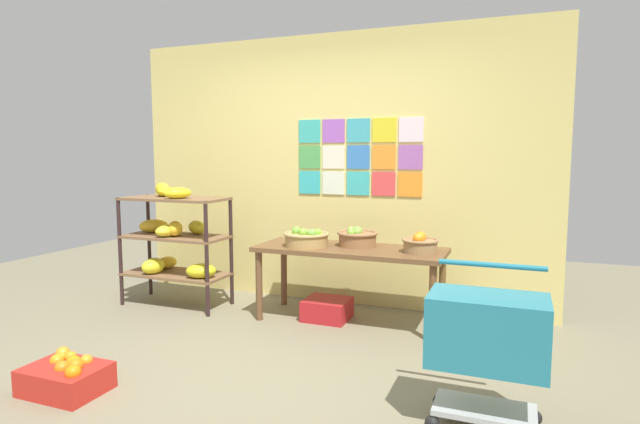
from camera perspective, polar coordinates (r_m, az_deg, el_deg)
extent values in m
plane|color=#777056|center=(3.71, -8.84, -16.83)|extent=(9.54, 9.54, 0.00)
cube|color=#DCC871|center=(5.05, 1.29, 4.63)|extent=(4.23, 0.06, 2.61)
cube|color=teal|center=(5.10, -1.16, 8.93)|extent=(0.22, 0.01, 0.22)
cube|color=#9A54BC|center=(5.01, 1.51, 8.97)|extent=(0.22, 0.01, 0.22)
cube|color=teal|center=(4.93, 4.28, 9.00)|extent=(0.22, 0.01, 0.22)
cube|color=yellow|center=(4.86, 7.14, 9.01)|extent=(0.22, 0.01, 0.22)
cube|color=silver|center=(4.81, 10.07, 8.99)|extent=(0.22, 0.01, 0.22)
cube|color=#4AA051|center=(5.10, -1.16, 6.11)|extent=(0.22, 0.01, 0.22)
cube|color=silver|center=(5.01, 1.50, 6.11)|extent=(0.22, 0.01, 0.22)
cube|color=#3575C4|center=(4.93, 4.26, 6.09)|extent=(0.22, 0.01, 0.22)
cube|color=orange|center=(4.86, 7.10, 6.05)|extent=(0.22, 0.01, 0.22)
cube|color=#9E59AB|center=(4.80, 10.01, 6.00)|extent=(0.22, 0.01, 0.22)
cube|color=#34B4BA|center=(5.10, -1.15, 3.30)|extent=(0.22, 0.01, 0.22)
cube|color=silver|center=(5.01, 1.50, 3.24)|extent=(0.22, 0.01, 0.22)
cube|color=#38B4B6|center=(4.93, 4.24, 3.18)|extent=(0.22, 0.01, 0.22)
cube|color=#E54245|center=(4.86, 7.06, 3.10)|extent=(0.22, 0.01, 0.22)
cube|color=orange|center=(4.81, 9.95, 3.02)|extent=(0.22, 0.01, 0.22)
cylinder|color=#2D1D1E|center=(5.34, -21.28, -4.13)|extent=(0.04, 0.04, 1.05)
cylinder|color=#2D1D1E|center=(4.74, -12.44, -5.15)|extent=(0.04, 0.04, 1.05)
cylinder|color=#2D1D1E|center=(5.65, -18.41, -3.47)|extent=(0.04, 0.04, 1.05)
cylinder|color=#2D1D1E|center=(5.08, -9.81, -4.31)|extent=(0.04, 0.04, 1.05)
cube|color=brown|center=(5.23, -15.62, -6.62)|extent=(1.02, 0.45, 0.03)
ellipsoid|color=yellow|center=(5.36, -17.85, -5.53)|extent=(0.28, 0.25, 0.13)
ellipsoid|color=yellow|center=(5.44, -16.60, -5.38)|extent=(0.21, 0.25, 0.12)
ellipsoid|color=yellow|center=(5.23, -18.00, -5.74)|extent=(0.22, 0.27, 0.14)
ellipsoid|color=yellow|center=(4.93, -13.05, -6.37)|extent=(0.33, 0.28, 0.14)
cube|color=brown|center=(5.16, -15.74, -2.65)|extent=(1.02, 0.45, 0.02)
ellipsoid|color=yellow|center=(5.10, -15.78, -1.79)|extent=(0.23, 0.26, 0.15)
ellipsoid|color=yellow|center=(5.42, -17.96, -1.47)|extent=(0.31, 0.31, 0.13)
ellipsoid|color=yellow|center=(5.10, -16.42, -1.97)|extent=(0.21, 0.32, 0.12)
ellipsoid|color=yellow|center=(5.19, -13.48, -1.67)|extent=(0.28, 0.22, 0.13)
cube|color=brown|center=(5.12, -15.86, 1.42)|extent=(1.02, 0.45, 0.02)
ellipsoid|color=yellow|center=(5.30, -16.89, 2.24)|extent=(0.27, 0.33, 0.10)
ellipsoid|color=yellow|center=(5.28, -17.05, 2.40)|extent=(0.24, 0.20, 0.13)
ellipsoid|color=yellow|center=(4.97, -15.53, 2.04)|extent=(0.29, 0.30, 0.11)
cube|color=brown|center=(4.48, 3.35, -4.20)|extent=(1.64, 0.63, 0.04)
cylinder|color=brown|center=(4.61, -6.77, -8.11)|extent=(0.06, 0.06, 0.62)
cylinder|color=brown|center=(4.14, 12.37, -9.91)|extent=(0.06, 0.06, 0.62)
cylinder|color=brown|center=(5.05, -4.02, -6.80)|extent=(0.06, 0.06, 0.62)
cylinder|color=brown|center=(4.62, 13.39, -8.20)|extent=(0.06, 0.06, 0.62)
cylinder|color=#90623B|center=(4.54, 4.17, -3.07)|extent=(0.33, 0.33, 0.11)
torus|color=olive|center=(4.53, 4.18, -2.35)|extent=(0.36, 0.36, 0.03)
sphere|color=#7ABA3B|center=(4.49, 3.47, -2.30)|extent=(0.07, 0.07, 0.07)
sphere|color=#7CAB42|center=(4.60, 3.45, -2.01)|extent=(0.07, 0.07, 0.07)
sphere|color=#6ABB3F|center=(4.57, 4.14, -2.10)|extent=(0.08, 0.08, 0.08)
sphere|color=#77AA42|center=(4.53, 4.17, -2.24)|extent=(0.08, 0.08, 0.08)
sphere|color=#6DBC44|center=(4.55, 4.29, -2.10)|extent=(0.07, 0.07, 0.07)
cylinder|color=#957147|center=(4.31, 11.05, -3.77)|extent=(0.27, 0.27, 0.10)
torus|color=olive|center=(4.30, 11.07, -3.10)|extent=(0.30, 0.30, 0.02)
sphere|color=orange|center=(4.37, 11.10, -2.73)|extent=(0.10, 0.10, 0.10)
sphere|color=orange|center=(4.30, 10.98, -2.83)|extent=(0.09, 0.09, 0.09)
sphere|color=orange|center=(4.27, 10.78, -2.91)|extent=(0.08, 0.08, 0.08)
sphere|color=orange|center=(4.30, 10.83, -2.86)|extent=(0.09, 0.09, 0.09)
cylinder|color=#AD894C|center=(4.52, -1.52, -3.13)|extent=(0.37, 0.37, 0.11)
torus|color=tan|center=(4.51, -1.53, -2.45)|extent=(0.40, 0.40, 0.03)
sphere|color=#79B939|center=(4.49, -1.87, -2.28)|extent=(0.08, 0.08, 0.08)
sphere|color=#78C233|center=(4.51, -0.28, -2.31)|extent=(0.07, 0.07, 0.07)
sphere|color=#6FB53A|center=(4.55, -2.65, -2.10)|extent=(0.08, 0.08, 0.08)
sphere|color=#6EB441|center=(4.46, -0.92, -2.37)|extent=(0.07, 0.07, 0.07)
cube|color=#B21D23|center=(4.66, 0.81, -10.71)|extent=(0.39, 0.35, 0.18)
cube|color=red|center=(3.68, -26.36, -16.26)|extent=(0.48, 0.35, 0.17)
sphere|color=orange|center=(3.64, -25.65, -14.88)|extent=(0.09, 0.09, 0.09)
sphere|color=orange|center=(3.70, -25.69, -14.69)|extent=(0.08, 0.08, 0.08)
sphere|color=orange|center=(3.50, -25.70, -15.74)|extent=(0.09, 0.09, 0.09)
sphere|color=orange|center=(3.60, -25.48, -15.18)|extent=(0.09, 0.09, 0.09)
sphere|color=orange|center=(3.80, -26.73, -14.25)|extent=(0.08, 0.08, 0.08)
sphere|color=orange|center=(3.62, -26.68, -15.22)|extent=(0.09, 0.09, 0.09)
sphere|color=orange|center=(3.67, -24.49, -14.79)|extent=(0.08, 0.08, 0.08)
sphere|color=orange|center=(3.76, -25.90, -14.26)|extent=(0.07, 0.07, 0.07)
sphere|color=orange|center=(3.83, -26.62, -13.87)|extent=(0.09, 0.09, 0.09)
sphere|color=orange|center=(3.64, -25.64, -14.86)|extent=(0.09, 0.09, 0.09)
sphere|color=orange|center=(3.76, -27.14, -14.49)|extent=(0.09, 0.09, 0.09)
sphere|color=black|center=(3.01, 12.34, -21.88)|extent=(0.08, 0.08, 0.08)
sphere|color=black|center=(3.24, 13.13, -19.75)|extent=(0.08, 0.08, 0.08)
sphere|color=black|center=(3.22, 22.68, -20.28)|extent=(0.08, 0.08, 0.08)
cube|color=#A5A8AD|center=(3.08, 17.75, -20.14)|extent=(0.53, 0.28, 0.03)
cube|color=teal|center=(2.91, 18.05, -12.37)|extent=(0.61, 0.36, 0.37)
cylinder|color=teal|center=(3.03, 18.50, -5.60)|extent=(0.58, 0.03, 0.03)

